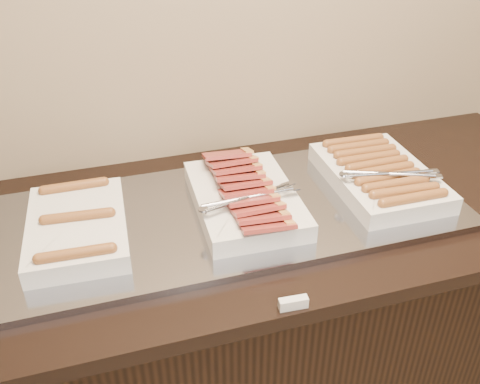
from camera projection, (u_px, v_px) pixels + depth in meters
name	position (u px, v px, depth m)	size (l,w,h in m)	color
counter	(239.00, 333.00, 1.65)	(2.06, 0.76, 0.90)	black
warming_tray	(233.00, 212.00, 1.40)	(1.20, 0.50, 0.02)	#91949F
dish_left	(77.00, 227.00, 1.29)	(0.25, 0.36, 0.07)	silver
dish_center	(245.00, 197.00, 1.38)	(0.28, 0.41, 0.10)	silver
dish_right	(379.00, 175.00, 1.48)	(0.28, 0.39, 0.08)	silver
label_holder	(293.00, 303.00, 1.12)	(0.06, 0.02, 0.02)	silver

